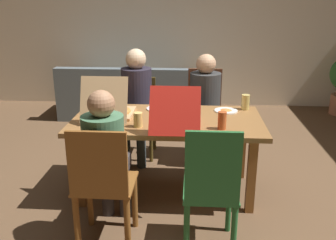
{
  "coord_description": "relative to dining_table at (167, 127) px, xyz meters",
  "views": [
    {
      "loc": [
        0.22,
        -3.21,
        1.77
      ],
      "look_at": [
        0.0,
        0.1,
        0.68
      ],
      "focal_mm": 40.03,
      "sensor_mm": 36.0,
      "label": 1
    }
  ],
  "objects": [
    {
      "name": "couch",
      "position": [
        -0.78,
        2.35,
        -0.35
      ],
      "size": [
        1.99,
        0.87,
        0.8
      ],
      "color": "slate",
      "rests_on": "ground"
    },
    {
      "name": "drinking_glass_3",
      "position": [
        0.26,
        0.33,
        0.16
      ],
      "size": [
        0.07,
        0.07,
        0.15
      ],
      "primitive_type": "cylinder",
      "color": "silver",
      "rests_on": "dining_table"
    },
    {
      "name": "drinking_glass_1",
      "position": [
        0.74,
        0.34,
        0.16
      ],
      "size": [
        0.08,
        0.08,
        0.15
      ],
      "primitive_type": "cylinder",
      "color": "#DCC166",
      "rests_on": "dining_table"
    },
    {
      "name": "drinking_glass_2",
      "position": [
        -0.23,
        -0.24,
        0.15
      ],
      "size": [
        0.08,
        0.08,
        0.12
      ],
      "primitive_type": "cylinder",
      "color": "#E7C064",
      "rests_on": "dining_table"
    },
    {
      "name": "ground_plane",
      "position": [
        0.0,
        0.0,
        -0.64
      ],
      "size": [
        20.0,
        20.0,
        0.0
      ],
      "primitive_type": "plane",
      "color": "brown"
    },
    {
      "name": "drinking_glass_0",
      "position": [
        0.47,
        -0.25,
        0.16
      ],
      "size": [
        0.07,
        0.07,
        0.15
      ],
      "primitive_type": "cylinder",
      "color": "#BF5226",
      "rests_on": "dining_table"
    },
    {
      "name": "plate_0",
      "position": [
        -0.1,
        0.29,
        0.09
      ],
      "size": [
        0.24,
        0.24,
        0.01
      ],
      "color": "white",
      "rests_on": "dining_table"
    },
    {
      "name": "chair_2",
      "position": [
        -0.4,
        0.91,
        -0.14
      ],
      "size": [
        0.4,
        0.41,
        0.89
      ],
      "color": "#524118",
      "rests_on": "ground"
    },
    {
      "name": "pizza_box_0",
      "position": [
        0.09,
        -0.18,
        0.14
      ],
      "size": [
        0.4,
        0.6,
        0.38
      ],
      "color": "#B51C13",
      "rests_on": "dining_table"
    },
    {
      "name": "dining_table",
      "position": [
        0.0,
        0.0,
        0.0
      ],
      "size": [
        1.71,
        0.9,
        0.72
      ],
      "color": "olive",
      "rests_on": "ground"
    },
    {
      "name": "chair_1",
      "position": [
        0.36,
        0.93,
        -0.11
      ],
      "size": [
        0.41,
        0.41,
        0.99
      ],
      "color": "#5B301C",
      "rests_on": "ground"
    },
    {
      "name": "plate_1",
      "position": [
        0.55,
        0.26,
        0.09
      ],
      "size": [
        0.22,
        0.22,
        0.03
      ],
      "color": "white",
      "rests_on": "dining_table"
    },
    {
      "name": "person_1",
      "position": [
        0.36,
        0.79,
        0.07
      ],
      "size": [
        0.34,
        0.51,
        1.19
      ],
      "color": "#2B394E",
      "rests_on": "ground"
    },
    {
      "name": "chair_0",
      "position": [
        -0.4,
        -0.86,
        -0.14
      ],
      "size": [
        0.43,
        0.41,
        0.94
      ],
      "color": "brown",
      "rests_on": "ground"
    },
    {
      "name": "back_wall",
      "position": [
        0.0,
        3.11,
        0.7
      ],
      "size": [
        7.13,
        0.12,
        2.67
      ],
      "primitive_type": "cube",
      "color": "#F1E1C5",
      "rests_on": "ground"
    },
    {
      "name": "pizza_box_1",
      "position": [
        -0.53,
        0.04,
        0.14
      ],
      "size": [
        0.4,
        0.55,
        0.41
      ],
      "color": "tan",
      "rests_on": "dining_table"
    },
    {
      "name": "person_2",
      "position": [
        -0.4,
        0.77,
        0.09
      ],
      "size": [
        0.34,
        0.55,
        1.24
      ],
      "color": "#364243",
      "rests_on": "ground"
    },
    {
      "name": "person_0",
      "position": [
        -0.4,
        -0.71,
        0.04
      ],
      "size": [
        0.3,
        0.53,
        1.17
      ],
      "color": "#3A3436",
      "rests_on": "ground"
    },
    {
      "name": "chair_3",
      "position": [
        0.36,
        -0.91,
        -0.12
      ],
      "size": [
        0.38,
        0.44,
        0.98
      ],
      "color": "#246530",
      "rests_on": "ground"
    }
  ]
}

